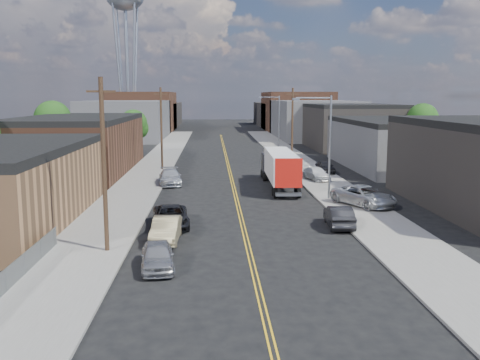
{
  "coord_description": "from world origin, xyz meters",
  "views": [
    {
      "loc": [
        -2.12,
        -20.18,
        8.94
      ],
      "look_at": [
        0.05,
        20.74,
        2.5
      ],
      "focal_mm": 40.0,
      "sensor_mm": 36.0,
      "label": 1
    }
  ],
  "objects": [
    {
      "name": "tree_left_far",
      "position": [
        -13.94,
        62.0,
        4.57
      ],
      "size": [
        4.35,
        4.2,
        6.97
      ],
      "color": "black",
      "rests_on": "ground"
    },
    {
      "name": "warehouse_brown",
      "position": [
        -18.0,
        44.0,
        3.3
      ],
      "size": [
        12.0,
        26.0,
        6.6
      ],
      "color": "#502E20",
      "rests_on": "ground"
    },
    {
      "name": "car_left_c",
      "position": [
        -5.0,
        16.0,
        0.73
      ],
      "size": [
        2.96,
        5.46,
        1.45
      ],
      "primitive_type": "imported",
      "rotation": [
        0.0,
        0.0,
        0.11
      ],
      "color": "black",
      "rests_on": "ground"
    },
    {
      "name": "tree_left_mid",
      "position": [
        -23.94,
        55.0,
        5.48
      ],
      "size": [
        5.1,
        5.04,
        8.37
      ],
      "color": "black",
      "rests_on": "ground"
    },
    {
      "name": "sidewalk_left",
      "position": [
        -9.5,
        45.0,
        0.07
      ],
      "size": [
        5.0,
        140.0,
        0.15
      ],
      "primitive_type": "cube",
      "color": "slate",
      "rests_on": "ground"
    },
    {
      "name": "industrial_right_c",
      "position": [
        22.0,
        72.0,
        3.8
      ],
      "size": [
        14.0,
        22.0,
        7.6
      ],
      "color": "black",
      "rests_on": "ground"
    },
    {
      "name": "skyline_left_a",
      "position": [
        -20.0,
        95.0,
        4.0
      ],
      "size": [
        16.0,
        30.0,
        8.0
      ],
      "primitive_type": "cube",
      "color": "#3B3B3E",
      "rests_on": "ground"
    },
    {
      "name": "sidewalk_right",
      "position": [
        9.5,
        45.0,
        0.07
      ],
      "size": [
        5.0,
        140.0,
        0.15
      ],
      "primitive_type": "cube",
      "color": "slate",
      "rests_on": "ground"
    },
    {
      "name": "tree_right_far",
      "position": [
        30.06,
        60.0,
        5.18
      ],
      "size": [
        4.85,
        4.76,
        7.91
      ],
      "color": "black",
      "rests_on": "ground"
    },
    {
      "name": "ground",
      "position": [
        0.0,
        60.0,
        0.0
      ],
      "size": [
        260.0,
        260.0,
        0.0
      ],
      "primitive_type": "plane",
      "color": "black",
      "rests_on": "ground"
    },
    {
      "name": "industrial_right_b",
      "position": [
        22.0,
        46.0,
        3.05
      ],
      "size": [
        14.0,
        24.0,
        6.1
      ],
      "color": "#3B3B3E",
      "rests_on": "ground"
    },
    {
      "name": "centerline",
      "position": [
        0.0,
        45.0,
        0.01
      ],
      "size": [
        0.32,
        120.0,
        0.01
      ],
      "primitive_type": "cube",
      "color": "gold",
      "rests_on": "ground"
    },
    {
      "name": "skyline_left_c",
      "position": [
        -20.0,
        140.0,
        3.5
      ],
      "size": [
        16.0,
        40.0,
        7.0
      ],
      "primitive_type": "cube",
      "color": "black",
      "rests_on": "ground"
    },
    {
      "name": "car_left_b",
      "position": [
        -5.0,
        12.26,
        0.75
      ],
      "size": [
        1.77,
        4.64,
        1.51
      ],
      "primitive_type": "imported",
      "rotation": [
        0.0,
        0.0,
        -0.04
      ],
      "color": "#91845F",
      "rests_on": "ground"
    },
    {
      "name": "car_right_lot_c",
      "position": [
        11.0,
        40.68,
        0.84
      ],
      "size": [
        1.91,
        4.18,
        1.39
      ],
      "primitive_type": "imported",
      "rotation": [
        0.0,
        0.0,
        0.07
      ],
      "color": "black",
      "rests_on": "sidewalk_right"
    },
    {
      "name": "skyline_right_c",
      "position": [
        20.0,
        140.0,
        3.5
      ],
      "size": [
        16.0,
        40.0,
        7.0
      ],
      "primitive_type": "cube",
      "color": "black",
      "rests_on": "ground"
    },
    {
      "name": "car_right_lot_a",
      "position": [
        10.17,
        21.75,
        0.96
      ],
      "size": [
        5.11,
        6.41,
        1.62
      ],
      "primitive_type": "imported",
      "rotation": [
        0.0,
        0.0,
        0.49
      ],
      "color": "#B9BCBE",
      "rests_on": "sidewalk_right"
    },
    {
      "name": "chainlink_fence",
      "position": [
        -11.5,
        3.5,
        0.66
      ],
      "size": [
        0.05,
        16.0,
        1.22
      ],
      "color": "slate",
      "rests_on": "ground"
    },
    {
      "name": "water_tower",
      "position": [
        -22.0,
        110.0,
        30.65
      ],
      "size": [
        9.0,
        9.0,
        36.9
      ],
      "color": "gray",
      "rests_on": "ground"
    },
    {
      "name": "car_left_a",
      "position": [
        -5.0,
        6.86,
        0.71
      ],
      "size": [
        2.14,
        4.35,
        1.43
      ],
      "primitive_type": "imported",
      "rotation": [
        0.0,
        0.0,
        0.11
      ],
      "color": "#96979B",
      "rests_on": "ground"
    },
    {
      "name": "skyline_right_a",
      "position": [
        20.0,
        95.0,
        4.0
      ],
      "size": [
        16.0,
        30.0,
        8.0
      ],
      "primitive_type": "cube",
      "color": "#3B3B3E",
      "rests_on": "ground"
    },
    {
      "name": "streetlight_near",
      "position": [
        7.6,
        25.0,
        5.33
      ],
      "size": [
        3.39,
        0.25,
        9.0
      ],
      "color": "gray",
      "rests_on": "ground"
    },
    {
      "name": "car_left_d",
      "position": [
        -6.4,
        33.98,
        0.78
      ],
      "size": [
        2.75,
        5.59,
        1.56
      ],
      "primitive_type": "imported",
      "rotation": [
        0.0,
        0.0,
        0.11
      ],
      "color": "#B9BCBF",
      "rests_on": "ground"
    },
    {
      "name": "skyline_right_b",
      "position": [
        20.0,
        120.0,
        5.0
      ],
      "size": [
        16.0,
        26.0,
        10.0
      ],
      "primitive_type": "cube",
      "color": "#502E20",
      "rests_on": "ground"
    },
    {
      "name": "utility_pole_right",
      "position": [
        8.2,
        48.0,
        5.14
      ],
      "size": [
        1.6,
        0.26,
        10.0
      ],
      "color": "black",
      "rests_on": "ground"
    },
    {
      "name": "semi_truck",
      "position": [
        4.5,
        32.05,
        2.08
      ],
      "size": [
        2.61,
        14.0,
        3.65
      ],
      "rotation": [
        0.0,
        0.0,
        -0.02
      ],
      "color": "silver",
      "rests_on": "ground"
    },
    {
      "name": "skyline_left_b",
      "position": [
        -20.0,
        120.0,
        5.0
      ],
      "size": [
        16.0,
        26.0,
        10.0
      ],
      "primitive_type": "cube",
      "color": "#502E20",
      "rests_on": "ground"
    },
    {
      "name": "car_right_oncoming",
      "position": [
        6.6,
        15.37,
        0.75
      ],
      "size": [
        1.9,
        4.64,
        1.5
      ],
      "primitive_type": "imported",
      "rotation": [
        0.0,
        0.0,
        3.07
      ],
      "color": "black",
      "rests_on": "ground"
    },
    {
      "name": "utility_pole_left_far",
      "position": [
        -8.2,
        45.0,
        5.14
      ],
      "size": [
        1.6,
        0.26,
        10.0
      ],
      "color": "black",
      "rests_on": "ground"
    },
    {
      "name": "utility_pole_left_near",
      "position": [
        -8.2,
        10.0,
        5.14
      ],
      "size": [
        1.6,
        0.26,
        10.0
      ],
      "color": "black",
      "rests_on": "ground"
    },
    {
      "name": "streetlight_far",
      "position": [
        7.6,
        60.0,
        5.33
      ],
      "size": [
        3.39,
        0.25,
        9.0
      ],
      "color": "gray",
      "rests_on": "ground"
    },
    {
      "name": "car_right_lot_b",
      "position": [
        8.98,
        35.53,
        0.79
      ],
      "size": [
        2.74,
        4.72,
        1.29
      ],
      "primitive_type": "imported",
      "rotation": [
        0.0,
        0.0,
        0.22
      ],
      "color": "silver",
      "rests_on": "sidewalk_right"
    }
  ]
}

